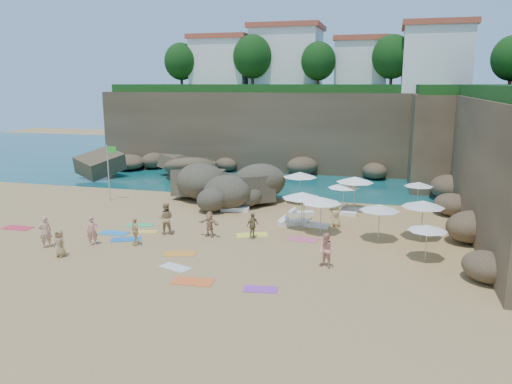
% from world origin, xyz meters
% --- Properties ---
extents(ground, '(120.00, 120.00, 0.00)m').
position_xyz_m(ground, '(0.00, 0.00, 0.00)').
color(ground, tan).
rests_on(ground, ground).
extents(seawater, '(120.00, 120.00, 0.00)m').
position_xyz_m(seawater, '(0.00, 30.00, 0.00)').
color(seawater, '#0C4751').
rests_on(seawater, ground).
extents(cliff_back, '(44.00, 8.00, 8.00)m').
position_xyz_m(cliff_back, '(2.00, 25.00, 4.00)').
color(cliff_back, brown).
rests_on(cliff_back, ground).
extents(cliff_corner, '(10.00, 12.00, 8.00)m').
position_xyz_m(cliff_corner, '(17.00, 20.00, 4.00)').
color(cliff_corner, brown).
rests_on(cliff_corner, ground).
extents(rock_promontory, '(12.00, 7.00, 2.00)m').
position_xyz_m(rock_promontory, '(-11.00, 16.00, 0.00)').
color(rock_promontory, brown).
rests_on(rock_promontory, ground).
extents(clifftop_buildings, '(28.48, 9.48, 7.00)m').
position_xyz_m(clifftop_buildings, '(2.96, 25.79, 11.24)').
color(clifftop_buildings, white).
rests_on(clifftop_buildings, cliff_back).
extents(clifftop_trees, '(35.60, 23.82, 4.40)m').
position_xyz_m(clifftop_trees, '(4.78, 19.52, 11.26)').
color(clifftop_trees, '#11380F').
rests_on(clifftop_trees, ground).
extents(marina_masts, '(3.10, 0.10, 6.00)m').
position_xyz_m(marina_masts, '(-16.50, 30.00, 3.00)').
color(marina_masts, white).
rests_on(marina_masts, ground).
extents(rock_outcrop, '(7.06, 5.39, 2.76)m').
position_xyz_m(rock_outcrop, '(-2.44, 6.64, 0.00)').
color(rock_outcrop, brown).
rests_on(rock_outcrop, ground).
extents(flag_pole, '(0.84, 0.10, 4.33)m').
position_xyz_m(flag_pole, '(-10.39, 5.94, 2.76)').
color(flag_pole, silver).
rests_on(flag_pole, ground).
extents(parasol_0, '(2.55, 2.55, 2.41)m').
position_xyz_m(parasol_0, '(3.85, 8.79, 2.22)').
color(parasol_0, silver).
rests_on(parasol_0, ground).
extents(parasol_1, '(2.62, 2.62, 2.48)m').
position_xyz_m(parasol_1, '(7.99, 7.59, 2.27)').
color(parasol_1, silver).
rests_on(parasol_1, ground).
extents(parasol_2, '(2.06, 2.06, 1.95)m').
position_xyz_m(parasol_2, '(12.40, 9.52, 1.79)').
color(parasol_2, silver).
rests_on(parasol_2, ground).
extents(parasol_4, '(2.45, 2.45, 2.32)m').
position_xyz_m(parasol_4, '(12.26, 1.85, 2.13)').
color(parasol_4, silver).
rests_on(parasol_4, ground).
extents(parasol_5, '(2.20, 2.20, 2.08)m').
position_xyz_m(parasol_5, '(7.26, 7.05, 1.91)').
color(parasol_5, silver).
rests_on(parasol_5, ground).
extents(parasol_6, '(2.35, 2.35, 2.22)m').
position_xyz_m(parasol_6, '(5.30, 2.18, 2.04)').
color(parasol_6, silver).
rests_on(parasol_6, ground).
extents(parasol_7, '(2.47, 2.47, 2.34)m').
position_xyz_m(parasol_7, '(5.16, 2.21, 2.15)').
color(parasol_7, silver).
rests_on(parasol_7, ground).
extents(parasol_8, '(2.41, 2.41, 2.28)m').
position_xyz_m(parasol_8, '(6.45, 1.43, 2.09)').
color(parasol_8, silver).
rests_on(parasol_8, ground).
extents(parasol_9, '(2.28, 2.28, 2.16)m').
position_xyz_m(parasol_9, '(9.86, 0.91, 1.98)').
color(parasol_9, silver).
rests_on(parasol_9, ground).
extents(parasol_11, '(1.99, 1.99, 1.89)m').
position_xyz_m(parasol_11, '(12.30, -1.78, 1.73)').
color(parasol_11, silver).
rests_on(parasol_11, ground).
extents(lounger_0, '(2.03, 0.86, 0.31)m').
position_xyz_m(lounger_0, '(-0.16, 5.29, 0.15)').
color(lounger_0, white).
rests_on(lounger_0, ground).
extents(lounger_1, '(1.59, 0.55, 0.25)m').
position_xyz_m(lounger_1, '(7.86, 7.48, 0.12)').
color(lounger_1, silver).
rests_on(lounger_1, ground).
extents(lounger_2, '(1.70, 0.75, 0.25)m').
position_xyz_m(lounger_2, '(6.01, 2.77, 0.13)').
color(lounger_2, white).
rests_on(lounger_2, ground).
extents(lounger_3, '(1.85, 1.21, 0.27)m').
position_xyz_m(lounger_3, '(4.60, 5.32, 0.14)').
color(lounger_3, white).
rests_on(lounger_3, ground).
extents(lounger_4, '(1.60, 0.69, 0.24)m').
position_xyz_m(lounger_4, '(7.53, 6.22, 0.12)').
color(lounger_4, white).
rests_on(lounger_4, ground).
extents(lounger_5, '(1.96, 1.64, 0.30)m').
position_xyz_m(lounger_5, '(4.50, 2.91, 0.15)').
color(lounger_5, white).
rests_on(lounger_5, ground).
extents(towel_0, '(1.91, 1.49, 0.03)m').
position_xyz_m(towel_0, '(-4.33, -2.67, 0.02)').
color(towel_0, '#2168B5').
rests_on(towel_0, ground).
extents(towel_2, '(1.82, 1.22, 0.03)m').
position_xyz_m(towel_2, '(-0.31, -4.16, 0.01)').
color(towel_2, orange).
rests_on(towel_2, ground).
extents(towel_3, '(1.80, 1.31, 0.03)m').
position_xyz_m(towel_3, '(-4.98, 0.27, 0.01)').
color(towel_3, '#37C065').
rests_on(towel_3, ground).
extents(towel_4, '(1.58, 1.07, 0.03)m').
position_xyz_m(towel_4, '(-3.95, -0.97, 0.01)').
color(towel_4, yellow).
rests_on(towel_4, ground).
extents(towel_5, '(1.74, 1.26, 0.03)m').
position_xyz_m(towel_5, '(0.32, -6.11, 0.01)').
color(towel_5, silver).
rests_on(towel_5, ground).
extents(towel_6, '(1.58, 0.93, 0.03)m').
position_xyz_m(towel_6, '(5.05, -7.61, 0.01)').
color(towel_6, purple).
rests_on(towel_6, ground).
extents(towel_7, '(1.82, 0.92, 0.03)m').
position_xyz_m(towel_7, '(-12.10, -2.31, 0.02)').
color(towel_7, '#E02743').
rests_on(towel_7, ground).
extents(towel_8, '(1.74, 0.89, 0.03)m').
position_xyz_m(towel_8, '(-5.66, -1.73, 0.02)').
color(towel_8, '#2483C1').
rests_on(towel_8, ground).
extents(towel_9, '(1.85, 1.04, 0.03)m').
position_xyz_m(towel_9, '(5.60, -0.00, 0.02)').
color(towel_9, '#DA557B').
rests_on(towel_9, ground).
extents(towel_10, '(1.96, 1.09, 0.03)m').
position_xyz_m(towel_10, '(1.83, -7.55, 0.02)').
color(towel_10, orange).
rests_on(towel_10, ground).
extents(towel_12, '(2.06, 1.59, 0.03)m').
position_xyz_m(towel_12, '(2.54, 0.06, 0.02)').
color(towel_12, '#FBF542').
rests_on(towel_12, ground).
extents(person_stand_0, '(0.72, 0.68, 1.65)m').
position_xyz_m(person_stand_0, '(-5.60, -4.04, 0.82)').
color(person_stand_0, tan).
rests_on(person_stand_0, ground).
extents(person_stand_1, '(1.06, 0.90, 1.95)m').
position_xyz_m(person_stand_1, '(-2.53, -1.01, 0.97)').
color(person_stand_1, tan).
rests_on(person_stand_1, ground).
extents(person_stand_2, '(1.04, 0.98, 1.57)m').
position_xyz_m(person_stand_2, '(0.54, 10.22, 0.79)').
color(person_stand_2, '#F19F89').
rests_on(person_stand_2, ground).
extents(person_stand_3, '(0.78, 0.98, 1.55)m').
position_xyz_m(person_stand_3, '(2.72, -0.50, 0.77)').
color(person_stand_3, '#96794B').
rests_on(person_stand_3, ground).
extents(person_stand_4, '(0.84, 0.74, 1.52)m').
position_xyz_m(person_stand_4, '(7.18, 3.22, 0.76)').
color(person_stand_4, '#D8B271').
rests_on(person_stand_4, ground).
extents(person_stand_5, '(1.81, 0.90, 1.88)m').
position_xyz_m(person_stand_5, '(-1.45, 6.88, 0.94)').
color(person_stand_5, '#AD6E56').
rests_on(person_stand_5, ground).
extents(person_stand_6, '(0.76, 0.77, 1.79)m').
position_xyz_m(person_stand_6, '(-7.86, -5.07, 0.90)').
color(person_stand_6, tan).
rests_on(person_stand_6, ground).
extents(person_lie_1, '(1.71, 1.75, 0.38)m').
position_xyz_m(person_lie_1, '(-3.30, -3.41, 0.19)').
color(person_lie_1, '#EFC888').
rests_on(person_lie_1, ground).
extents(person_lie_2, '(0.89, 1.50, 0.38)m').
position_xyz_m(person_lie_2, '(-6.15, -6.18, 0.19)').
color(person_lie_2, '#9B7A4D').
rests_on(person_lie_2, ground).
extents(person_lie_3, '(1.67, 1.76, 0.40)m').
position_xyz_m(person_lie_3, '(0.19, -0.86, 0.20)').
color(person_lie_3, tan).
rests_on(person_lie_3, ground).
extents(person_lie_5, '(1.56, 1.89, 0.64)m').
position_xyz_m(person_lie_5, '(7.49, -4.15, 0.32)').
color(person_lie_5, '#F5A08B').
rests_on(person_lie_5, ground).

